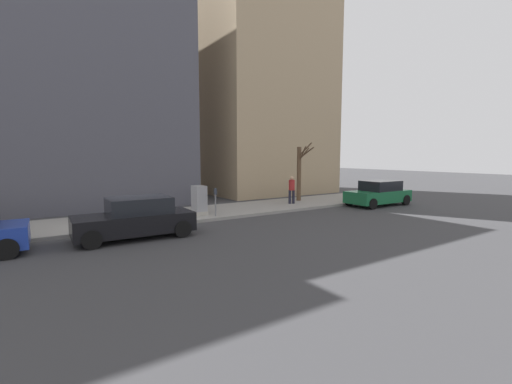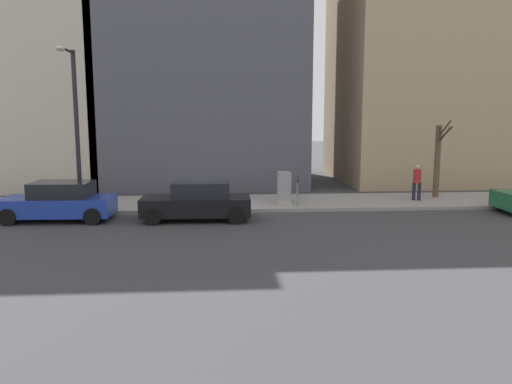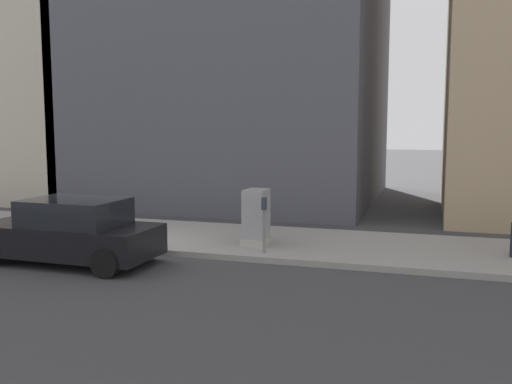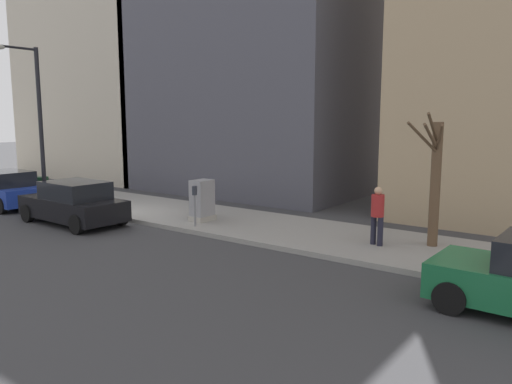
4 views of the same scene
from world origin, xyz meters
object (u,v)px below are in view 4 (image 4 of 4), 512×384
Objects in this scene: parked_car_black at (74,203)px; utility_box at (202,201)px; parked_car_blue at (4,189)px; streetlamp at (34,110)px; parking_meter at (195,202)px; office_block_center at (276,18)px; office_tower_right at (136,24)px; bare_tree at (435,180)px; pedestrian_near_meter at (377,212)px; trash_bin at (43,187)px.

parked_car_black is 4.54m from utility_box.
streetlamp is (1.31, -0.38, 3.28)m from parked_car_blue.
parking_meter is (1.48, -9.54, 0.24)m from parked_car_blue.
office_block_center reaches higher than utility_box.
streetlamp is at bearing 96.67° from utility_box.
streetlamp reaches higher than parking_meter.
parking_meter is 20.52m from office_tower_right.
office_block_center is at bearing 52.39° from bare_tree.
parked_car_black is 1.14× the size of bare_tree.
utility_box is 6.28m from pedestrian_near_meter.
parked_car_blue is 15.59m from pedestrian_near_meter.
pedestrian_near_meter is (-0.80, 1.29, -0.94)m from bare_tree.
parked_car_black reaches higher than trash_bin.
parked_car_blue is 9.66m from parking_meter.
parked_car_blue is 4.72× the size of trash_bin.
trash_bin is at bearing 92.42° from utility_box.
parked_car_black is 6.16m from trash_bin.
pedestrian_near_meter is (2.77, -15.34, 0.35)m from parked_car_blue.
trash_bin is at bearing -152.73° from office_tower_right.
office_block_center reaches higher than parked_car_black.
streetlamp is at bearing 97.91° from bare_tree.
streetlamp is at bearing -14.65° from parked_car_blue.
office_block_center is (9.96, 3.76, 8.07)m from utility_box.
office_tower_right reaches higher than parked_car_blue.
streetlamp is at bearing -128.44° from trash_bin.
bare_tree is (3.57, -16.63, 1.29)m from parked_car_blue.
utility_box is at bearing -159.31° from office_block_center.
trash_bin is (2.19, 5.75, -0.14)m from parked_car_black.
parking_meter is 0.21× the size of streetlamp.
utility_box reaches higher than trash_bin.
parking_meter is at bearing -66.10° from parked_car_black.
streetlamp is 0.36× the size of office_block_center.
pedestrian_near_meter is at bearing -85.95° from utility_box.
office_tower_right reaches higher than pedestrian_near_meter.
parking_meter is 0.98m from utility_box.
office_block_center is at bearing -28.88° from trash_bin.
office_tower_right is (9.80, 14.73, 8.89)m from utility_box.
parked_car_blue is 3.15× the size of parking_meter.
parked_car_black is 18.86m from office_tower_right.
bare_tree is 4.12× the size of trash_bin.
utility_box is (2.59, -3.72, 0.11)m from parked_car_black.
pedestrian_near_meter is (3.04, -9.99, 0.35)m from parked_car_black.
streetlamp is (-0.17, 9.16, 3.04)m from parking_meter.
parked_car_blue is at bearing 88.43° from parked_car_black.
parked_car_black is 5.36m from parked_car_blue.
trash_bin is (1.93, 0.39, -0.14)m from parked_car_blue.
parking_meter is 1.50× the size of trash_bin.
trash_bin is at bearing 70.39° from parked_car_black.
parked_car_blue is 2.56× the size of pedestrian_near_meter.
trash_bin is at bearing 151.12° from office_block_center.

